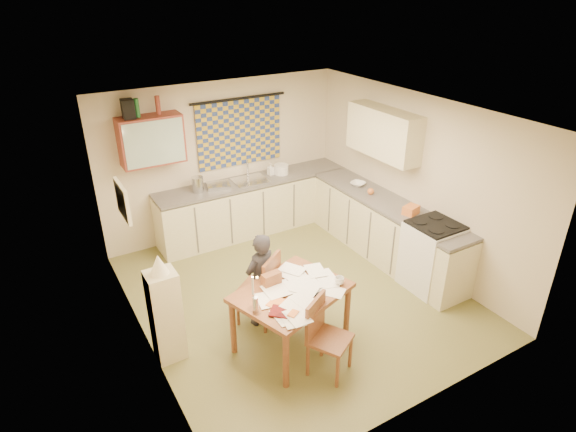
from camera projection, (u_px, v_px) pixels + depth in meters
floor at (295, 294)px, 6.58m from camera, size 4.00×4.50×0.02m
ceiling at (297, 112)px, 5.45m from camera, size 4.00×4.50×0.02m
wall_back at (223, 159)px, 7.76m from camera, size 4.00×0.02×2.50m
wall_front at (428, 307)px, 4.27m from camera, size 4.00×0.02×2.50m
wall_left at (134, 254)px, 5.10m from camera, size 0.02×4.50×2.50m
wall_right at (415, 181)px, 6.93m from camera, size 0.02×4.50×2.50m
window_blind at (240, 133)px, 7.68m from camera, size 1.45×0.03×1.05m
curtain_rod at (239, 99)px, 7.42m from camera, size 1.60×0.04×0.04m
wall_cabinet at (151, 140)px, 6.85m from camera, size 0.90×0.34×0.70m
wall_cabinet_glass at (155, 143)px, 6.72m from camera, size 0.84×0.02×0.64m
upper_cabinet_right at (383, 133)px, 7.01m from camera, size 0.34×1.30×0.70m
framed_print at (123, 201)px, 5.23m from camera, size 0.04×0.50×0.40m
print_canvas at (125, 200)px, 5.24m from camera, size 0.01×0.42×0.32m
counter_back at (255, 206)px, 8.06m from camera, size 3.30×0.62×0.92m
counter_right at (385, 230)px, 7.28m from camera, size 0.62×2.95×0.92m
stove at (431, 256)px, 6.54m from camera, size 0.63×0.63×0.97m
sink at (250, 183)px, 7.83m from camera, size 0.57×0.47×0.10m
tap at (248, 168)px, 7.91m from camera, size 0.04×0.04×0.28m
dish_rack at (218, 186)px, 7.54m from camera, size 0.42×0.38×0.06m
kettle at (198, 184)px, 7.35m from camera, size 0.22×0.22×0.24m
mixing_bowl at (281, 169)px, 8.04m from camera, size 0.26×0.26×0.16m
soap_bottle at (271, 169)px, 7.99m from camera, size 0.12×0.12×0.20m
bowl at (358, 184)px, 7.61m from camera, size 0.39×0.39×0.06m
orange_bag at (411, 210)px, 6.68m from camera, size 0.25×0.21×0.12m
fruit_orange at (371, 191)px, 7.29m from camera, size 0.10×0.10×0.10m
speaker at (128, 109)px, 6.52m from camera, size 0.18×0.21×0.26m
bottle_green at (137, 108)px, 6.57m from camera, size 0.07×0.07×0.26m
bottle_brown at (158, 105)px, 6.71m from camera, size 0.08×0.08×0.26m
dining_table at (291, 317)px, 5.52m from camera, size 1.43×1.25×0.75m
chair_far at (259, 301)px, 5.94m from camera, size 0.60×0.60×0.96m
chair_near at (328, 350)px, 5.18m from camera, size 0.55×0.55×0.89m
person at (261, 280)px, 5.79m from camera, size 0.59×0.51×1.23m
shelf_stand at (166, 316)px, 5.26m from camera, size 0.32×0.30×1.11m
lampshade at (159, 264)px, 4.97m from camera, size 0.20×0.20×0.22m
letter_rack at (272, 279)px, 5.41m from camera, size 0.23×0.12×0.16m
mug at (339, 281)px, 5.45m from camera, size 0.21×0.21×0.09m
magazine at (280, 318)px, 4.90m from camera, size 0.46×0.46×0.03m
book at (276, 310)px, 5.03m from camera, size 0.40×0.42×0.02m
orange_box at (293, 314)px, 4.95m from camera, size 0.14×0.13×0.04m
eyeglasses at (320, 293)px, 5.29m from camera, size 0.14×0.07×0.02m
candle_holder at (255, 304)px, 4.98m from camera, size 0.08×0.08×0.18m
candle at (253, 286)px, 4.93m from camera, size 0.03×0.03×0.22m
candle_flame at (257, 278)px, 4.85m from camera, size 0.02×0.02×0.02m
papers at (300, 291)px, 5.33m from camera, size 1.07×1.13×0.03m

